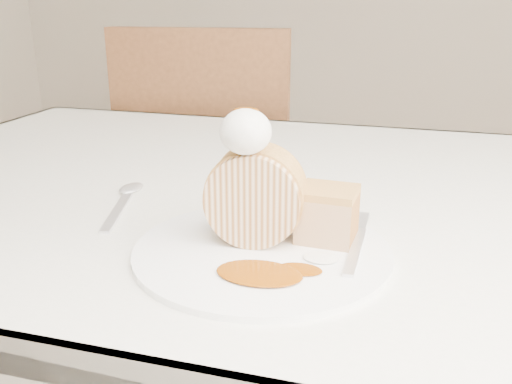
# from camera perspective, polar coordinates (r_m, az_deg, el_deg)

# --- Properties ---
(table) EXTENTS (1.40, 0.90, 0.75)m
(table) POSITION_cam_1_polar(r_m,az_deg,el_deg) (0.89, 2.27, -4.85)
(table) COLOR silver
(table) RESTS_ON ground
(chair_far) EXTENTS (0.49, 0.49, 0.95)m
(chair_far) POSITION_cam_1_polar(r_m,az_deg,el_deg) (1.59, -4.37, 1.51)
(chair_far) COLOR brown
(chair_far) RESTS_ON ground
(plate) EXTENTS (0.30, 0.30, 0.01)m
(plate) POSITION_cam_1_polar(r_m,az_deg,el_deg) (0.64, 0.62, -5.92)
(plate) COLOR white
(plate) RESTS_ON table
(roulade_slice) EXTENTS (0.11, 0.07, 0.11)m
(roulade_slice) POSITION_cam_1_polar(r_m,az_deg,el_deg) (0.64, -0.08, -0.39)
(roulade_slice) COLOR #D0B490
(roulade_slice) RESTS_ON plate
(cake_chunk) EXTENTS (0.07, 0.06, 0.05)m
(cake_chunk) POSITION_cam_1_polar(r_m,az_deg,el_deg) (0.65, 7.13, -2.53)
(cake_chunk) COLOR tan
(cake_chunk) RESTS_ON plate
(whipped_cream) EXTENTS (0.06, 0.06, 0.05)m
(whipped_cream) POSITION_cam_1_polar(r_m,az_deg,el_deg) (0.60, -1.03, 6.05)
(whipped_cream) COLOR white
(whipped_cream) RESTS_ON roulade_slice
(caramel_drizzle) EXTENTS (0.03, 0.02, 0.01)m
(caramel_drizzle) POSITION_cam_1_polar(r_m,az_deg,el_deg) (0.60, -1.00, 8.76)
(caramel_drizzle) COLOR #7B3805
(caramel_drizzle) RESTS_ON whipped_cream
(caramel_pool) EXTENTS (0.09, 0.06, 0.00)m
(caramel_pool) POSITION_cam_1_polar(r_m,az_deg,el_deg) (0.58, 0.32, -8.10)
(caramel_pool) COLOR #7B3805
(caramel_pool) RESTS_ON plate
(fork) EXTENTS (0.02, 0.17, 0.00)m
(fork) POSITION_cam_1_polar(r_m,az_deg,el_deg) (0.63, 9.90, -5.81)
(fork) COLOR silver
(fork) RESTS_ON plate
(spoon) EXTENTS (0.07, 0.17, 0.00)m
(spoon) POSITION_cam_1_polar(r_m,az_deg,el_deg) (0.77, -13.71, -1.95)
(spoon) COLOR silver
(spoon) RESTS_ON table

